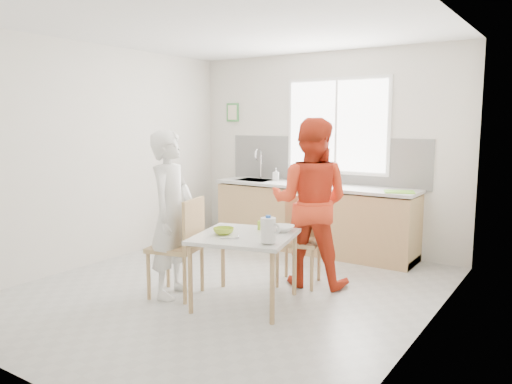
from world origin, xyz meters
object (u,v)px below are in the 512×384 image
chair_far (300,236)px  person_white (172,214)px  wine_bottle_b (323,173)px  bowl_green (224,231)px  bowl_white (282,228)px  chair_left (182,243)px  dining_table (245,242)px  milk_jug (268,230)px  wine_bottle_a (315,172)px  person_red (310,203)px

chair_far → person_white: 1.44m
chair_far → wine_bottle_b: bearing=91.2°
bowl_green → bowl_white: size_ratio=0.85×
chair_left → wine_bottle_b: 2.50m
bowl_white → wine_bottle_b: wine_bottle_b is taller
chair_far → dining_table: bearing=-113.1°
milk_jug → person_white: bearing=165.8°
milk_jug → wine_bottle_a: size_ratio=0.75×
wine_bottle_a → wine_bottle_b: size_ratio=1.07×
chair_far → wine_bottle_b: wine_bottle_b is taller
bowl_green → wine_bottle_a: 2.42m
person_white → wine_bottle_a: size_ratio=5.25×
person_red → bowl_green: bearing=51.8°
milk_jug → wine_bottle_b: wine_bottle_b is taller
chair_left → person_red: (0.89, 1.06, 0.35)m
dining_table → person_white: size_ratio=0.65×
chair_left → person_white: (-0.11, -0.03, 0.28)m
chair_left → bowl_white: (0.88, 0.49, 0.16)m
bowl_white → wine_bottle_a: (-0.63, 1.97, 0.36)m
person_white → person_red: size_ratio=0.93×
chair_left → wine_bottle_a: size_ratio=3.15×
wine_bottle_b → chair_left: bearing=-99.1°
dining_table → chair_left: chair_left is taller
bowl_green → wine_bottle_b: wine_bottle_b is taller
bowl_green → bowl_white: bearing=45.9°
person_white → bowl_green: size_ratio=8.36×
person_red → wine_bottle_b: size_ratio=6.01×
dining_table → chair_far: bearing=81.8°
chair_left → wine_bottle_b: bearing=156.0°
bowl_white → wine_bottle_a: bearing=107.8°
person_white → person_red: bearing=-57.6°
chair_left → wine_bottle_b: (0.39, 2.41, 0.51)m
bowl_green → wine_bottle_b: 2.37m
wine_bottle_a → chair_far: bearing=-69.1°
bowl_green → bowl_white: 0.58m
milk_jug → wine_bottle_b: size_ratio=0.80×
chair_left → person_white: 0.30m
wine_bottle_a → person_red: bearing=-65.1°
chair_left → bowl_green: bearing=84.0°
person_white → bowl_white: 1.12m
person_white → wine_bottle_a: (0.35, 2.49, 0.24)m
person_red → person_white: bearing=32.4°
bowl_green → wine_bottle_b: bearing=92.1°
person_white → bowl_green: person_white is taller
person_red → bowl_white: size_ratio=7.61×
chair_left → person_red: bearing=124.9°
bowl_green → wine_bottle_a: wine_bottle_a is taller
person_white → wine_bottle_b: 2.50m
wine_bottle_a → wine_bottle_b: wine_bottle_a is taller
wine_bottle_a → dining_table: bearing=-79.9°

